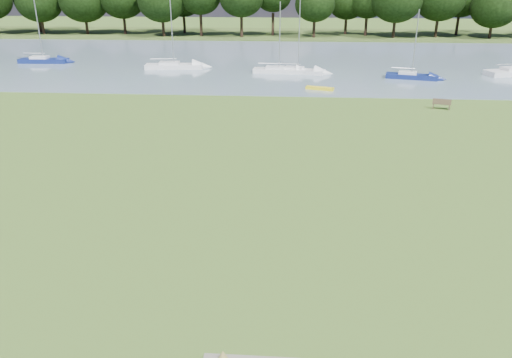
# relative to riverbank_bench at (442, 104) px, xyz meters

# --- Properties ---
(ground) EXTENTS (220.00, 220.00, 0.00)m
(ground) POSITION_rel_riverbank_bench_xyz_m (-13.09, -18.28, -0.47)
(ground) COLOR olive
(river) EXTENTS (220.00, 40.00, 0.10)m
(river) POSITION_rel_riverbank_bench_xyz_m (-13.09, 23.72, -0.47)
(river) COLOR gray
(river) RESTS_ON ground
(far_bank) EXTENTS (220.00, 20.00, 0.40)m
(far_bank) POSITION_rel_riverbank_bench_xyz_m (-13.09, 53.72, -0.47)
(far_bank) COLOR #4C6626
(far_bank) RESTS_ON ground
(riverbank_bench) EXTENTS (1.57, 0.83, 0.93)m
(riverbank_bench) POSITION_rel_riverbank_bench_xyz_m (0.00, 0.00, 0.00)
(riverbank_bench) COLOR brown
(riverbank_bench) RESTS_ON ground
(kayak) EXTENTS (2.84, 1.46, 0.28)m
(kayak) POSITION_rel_riverbank_bench_xyz_m (-9.95, 6.73, -0.28)
(kayak) COLOR yellow
(kayak) RESTS_ON river
(tree_line) EXTENTS (158.36, 8.18, 9.90)m
(tree_line) POSITION_rel_riverbank_bench_xyz_m (-4.75, 49.72, 5.42)
(tree_line) COLOR black
(tree_line) RESTS_ON far_bank
(sailboat_0) EXTENTS (6.16, 1.99, 8.82)m
(sailboat_0) POSITION_rel_riverbank_bench_xyz_m (-44.56, 20.12, 0.10)
(sailboat_0) COLOR navy
(sailboat_0) RESTS_ON river
(sailboat_1) EXTENTS (6.30, 3.19, 8.45)m
(sailboat_1) POSITION_rel_riverbank_bench_xyz_m (-12.11, 15.46, 0.01)
(sailboat_1) COLOR white
(sailboat_1) RESTS_ON river
(sailboat_5) EXTENTS (7.00, 2.57, 8.85)m
(sailboat_5) POSITION_rel_riverbank_bench_xyz_m (-27.01, 17.32, 0.06)
(sailboat_5) COLOR white
(sailboat_5) RESTS_ON river
(sailboat_6) EXTENTS (6.05, 2.00, 7.78)m
(sailboat_6) POSITION_rel_riverbank_bench_xyz_m (-14.29, 15.41, 0.02)
(sailboat_6) COLOR white
(sailboat_6) RESTS_ON river
(sailboat_7) EXTENTS (5.61, 2.80, 7.21)m
(sailboat_7) POSITION_rel_riverbank_bench_xyz_m (0.19, 12.95, 0.05)
(sailboat_7) COLOR navy
(sailboat_7) RESTS_ON river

